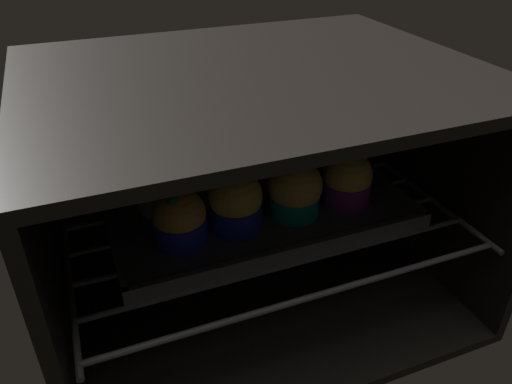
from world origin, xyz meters
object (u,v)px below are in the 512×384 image
at_px(muffin_row1_col0, 162,187).
at_px(muffin_row0_col0, 179,219).
at_px(baking_tray, 256,208).
at_px(muffin_row0_col2, 295,190).
at_px(muffin_row1_col2, 273,163).
at_px(muffin_row1_col3, 323,155).
at_px(muffin_row0_col3, 347,180).
at_px(muffin_row0_col1, 236,202).
at_px(muffin_row1_col1, 217,176).

bearing_deg(muffin_row1_col0, muffin_row0_col0, -87.67).
bearing_deg(baking_tray, muffin_row1_col0, 161.61).
distance_m(muffin_row0_col2, muffin_row1_col2, 0.09).
xyz_separation_m(baking_tray, muffin_row1_col2, (0.05, 0.05, 0.04)).
bearing_deg(muffin_row0_col0, muffin_row1_col3, 18.55).
relative_size(muffin_row0_col0, muffin_row0_col2, 0.93).
xyz_separation_m(muffin_row1_col2, muffin_row1_col3, (0.08, -0.01, 0.00)).
bearing_deg(muffin_row0_col3, muffin_row0_col0, -178.98).
bearing_deg(muffin_row1_col0, baking_tray, -18.39).
distance_m(muffin_row0_col3, muffin_row1_col0, 0.27).
bearing_deg(muffin_row0_col1, muffin_row1_col0, 134.53).
relative_size(muffin_row1_col2, muffin_row1_col3, 0.98).
bearing_deg(muffin_row1_col3, muffin_row1_col0, 179.46).
bearing_deg(baking_tray, muffin_row1_col2, 45.32).
xyz_separation_m(baking_tray, muffin_row1_col3, (0.13, 0.04, 0.04)).
xyz_separation_m(muffin_row0_col0, muffin_row0_col2, (0.17, 0.01, 0.00)).
xyz_separation_m(muffin_row0_col0, muffin_row1_col3, (0.25, 0.09, 0.00)).
bearing_deg(muffin_row1_col0, muffin_row1_col3, -0.54).
relative_size(muffin_row0_col1, muffin_row0_col3, 1.10).
height_order(muffin_row1_col2, muffin_row1_col3, muffin_row1_col3).
relative_size(baking_tray, muffin_row0_col0, 5.40).
bearing_deg(muffin_row0_col2, muffin_row0_col0, -178.17).
height_order(muffin_row0_col0, muffin_row1_col3, muffin_row1_col3).
bearing_deg(muffin_row0_col2, muffin_row0_col3, -0.59).
bearing_deg(muffin_row1_col1, baking_tray, -42.81).
height_order(muffin_row0_col3, muffin_row1_col2, same).
distance_m(baking_tray, muffin_row1_col2, 0.08).
height_order(baking_tray, muffin_row0_col2, muffin_row0_col2).
relative_size(muffin_row0_col0, muffin_row0_col1, 0.89).
bearing_deg(baking_tray, muffin_row1_col1, 137.19).
distance_m(muffin_row0_col0, muffin_row1_col1, 0.12).
distance_m(muffin_row0_col2, muffin_row0_col3, 0.08).
relative_size(muffin_row1_col0, muffin_row1_col3, 0.94).
relative_size(muffin_row0_col2, muffin_row1_col1, 1.02).
height_order(muffin_row0_col2, muffin_row1_col3, muffin_row0_col2).
relative_size(muffin_row1_col0, muffin_row1_col2, 0.96).
xyz_separation_m(muffin_row0_col2, muffin_row0_col3, (0.08, -0.00, -0.00)).
relative_size(muffin_row0_col2, muffin_row1_col3, 1.02).
height_order(muffin_row0_col1, muffin_row1_col0, muffin_row0_col1).
distance_m(baking_tray, muffin_row1_col1, 0.07).
bearing_deg(muffin_row1_col1, muffin_row0_col1, -90.62).
xyz_separation_m(baking_tray, muffin_row0_col1, (-0.05, -0.04, 0.05)).
height_order(muffin_row0_col2, muffin_row1_col0, muffin_row0_col2).
distance_m(muffin_row1_col0, muffin_row1_col2, 0.17).
relative_size(muffin_row1_col0, muffin_row1_col1, 0.94).
relative_size(muffin_row0_col3, muffin_row1_col2, 0.99).
distance_m(muffin_row1_col2, muffin_row1_col3, 0.08).
height_order(muffin_row0_col3, muffin_row1_col3, muffin_row1_col3).
bearing_deg(muffin_row0_col0, muffin_row1_col1, 47.57).
relative_size(muffin_row0_col3, muffin_row1_col3, 0.97).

